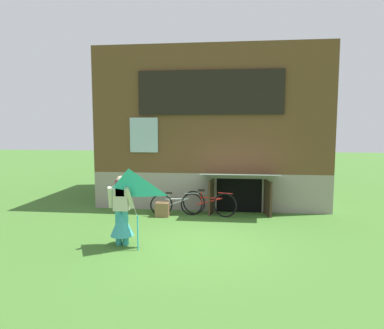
{
  "coord_description": "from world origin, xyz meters",
  "views": [
    {
      "loc": [
        0.7,
        -7.93,
        2.67
      ],
      "look_at": [
        -0.33,
        1.02,
        1.7
      ],
      "focal_mm": 32.79,
      "sensor_mm": 36.0,
      "label": 1
    }
  ],
  "objects_px": {
    "wooden_crate": "(163,209)",
    "bicycle_red": "(209,203)",
    "kite": "(129,190)",
    "bicycle_silver": "(177,204)",
    "person": "(122,216)"
  },
  "relations": [
    {
      "from": "person",
      "to": "bicycle_silver",
      "type": "height_order",
      "value": "person"
    },
    {
      "from": "bicycle_red",
      "to": "wooden_crate",
      "type": "relative_size",
      "value": 3.94
    },
    {
      "from": "kite",
      "to": "person",
      "type": "bearing_deg",
      "value": 122.57
    },
    {
      "from": "person",
      "to": "bicycle_silver",
      "type": "distance_m",
      "value": 2.89
    },
    {
      "from": "kite",
      "to": "bicycle_red",
      "type": "height_order",
      "value": "kite"
    },
    {
      "from": "bicycle_silver",
      "to": "kite",
      "type": "bearing_deg",
      "value": -111.28
    },
    {
      "from": "kite",
      "to": "wooden_crate",
      "type": "relative_size",
      "value": 4.09
    },
    {
      "from": "person",
      "to": "wooden_crate",
      "type": "height_order",
      "value": "person"
    },
    {
      "from": "person",
      "to": "wooden_crate",
      "type": "relative_size",
      "value": 3.73
    },
    {
      "from": "kite",
      "to": "bicycle_silver",
      "type": "bearing_deg",
      "value": 81.99
    },
    {
      "from": "bicycle_red",
      "to": "bicycle_silver",
      "type": "relative_size",
      "value": 1.07
    },
    {
      "from": "wooden_crate",
      "to": "bicycle_red",
      "type": "bearing_deg",
      "value": 9.37
    },
    {
      "from": "kite",
      "to": "wooden_crate",
      "type": "xyz_separation_m",
      "value": [
        0.06,
        3.17,
        -1.15
      ]
    },
    {
      "from": "person",
      "to": "wooden_crate",
      "type": "xyz_separation_m",
      "value": [
        0.4,
        2.63,
        -0.45
      ]
    },
    {
      "from": "kite",
      "to": "wooden_crate",
      "type": "bearing_deg",
      "value": 88.97
    }
  ]
}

